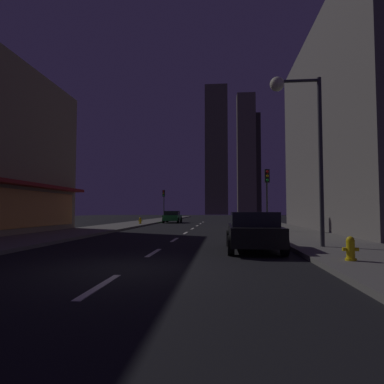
{
  "coord_description": "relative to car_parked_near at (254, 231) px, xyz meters",
  "views": [
    {
      "loc": [
        2.42,
        -8.45,
        1.51
      ],
      "look_at": [
        0.0,
        18.38,
        3.02
      ],
      "focal_mm": 30.89,
      "sensor_mm": 36.0,
      "label": 1
    }
  ],
  "objects": [
    {
      "name": "fire_hydrant_far_left",
      "position": [
        -9.5,
        20.69,
        -0.29
      ],
      "size": [
        0.42,
        0.3,
        0.65
      ],
      "color": "gold",
      "rests_on": "sidewalk_left"
    },
    {
      "name": "car_parked_near",
      "position": [
        0.0,
        0.0,
        0.0
      ],
      "size": [
        1.98,
        4.24,
        1.45
      ],
      "color": "black",
      "rests_on": "ground"
    },
    {
      "name": "sidewalk_left",
      "position": [
        -10.6,
        27.9,
        -0.67
      ],
      "size": [
        4.0,
        76.0,
        0.15
      ],
      "primitive_type": "cube",
      "color": "#605E59",
      "rests_on": "ground"
    },
    {
      "name": "skyscraper_distant_tall",
      "position": [
        -3.03,
        108.07,
        22.94
      ],
      "size": [
        8.22,
        6.52,
        47.35
      ],
      "primitive_type": "cube",
      "color": "brown",
      "rests_on": "ground"
    },
    {
      "name": "skyscraper_distant_short",
      "position": [
        15.34,
        152.56,
        23.98
      ],
      "size": [
        5.23,
        8.21,
        49.44
      ],
      "primitive_type": "cube",
      "color": "#302E24",
      "rests_on": "ground"
    },
    {
      "name": "ground_plane",
      "position": [
        -3.6,
        27.9,
        -0.79
      ],
      "size": [
        78.0,
        136.0,
        0.1
      ],
      "primitive_type": "cube",
      "color": "black"
    },
    {
      "name": "sidewalk_right",
      "position": [
        3.4,
        27.9,
        -0.67
      ],
      "size": [
        4.0,
        76.0,
        0.15
      ],
      "primitive_type": "cube",
      "color": "#605E59",
      "rests_on": "ground"
    },
    {
      "name": "traffic_light_far_left",
      "position": [
        -9.1,
        32.12,
        2.45
      ],
      "size": [
        0.32,
        0.48,
        4.2
      ],
      "color": "#2D2D2D",
      "rests_on": "sidewalk_left"
    },
    {
      "name": "lane_marking_center",
      "position": [
        -3.6,
        12.1,
        -0.73
      ],
      "size": [
        0.16,
        38.6,
        0.01
      ],
      "color": "silver",
      "rests_on": "ground"
    },
    {
      "name": "street_lamp_right",
      "position": [
        1.78,
        0.34,
        4.33
      ],
      "size": [
        1.96,
        0.56,
        6.58
      ],
      "color": "#38383D",
      "rests_on": "sidewalk_right"
    },
    {
      "name": "traffic_light_near_right",
      "position": [
        1.9,
        10.21,
        2.45
      ],
      "size": [
        0.32,
        0.48,
        4.2
      ],
      "color": "#2D2D2D",
      "rests_on": "sidewalk_right"
    },
    {
      "name": "car_parked_far",
      "position": [
        -7.2,
        27.53,
        0.0
      ],
      "size": [
        1.98,
        4.24,
        1.45
      ],
      "color": "#1E722D",
      "rests_on": "ground"
    },
    {
      "name": "fire_hydrant_yellow_near",
      "position": [
        2.3,
        -3.18,
        -0.29
      ],
      "size": [
        0.42,
        0.3,
        0.65
      ],
      "color": "yellow",
      "rests_on": "sidewalk_right"
    },
    {
      "name": "skyscraper_distant_mid",
      "position": [
        10.83,
        148.28,
        28.33
      ],
      "size": [
        8.76,
        8.17,
        58.13
      ],
      "primitive_type": "cube",
      "color": "#615C49",
      "rests_on": "ground"
    }
  ]
}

